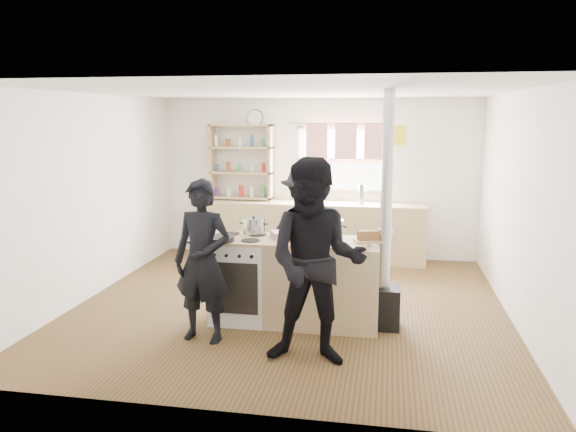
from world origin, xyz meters
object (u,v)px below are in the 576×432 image
object	(u,v)px
person_near_left	(203,261)
person_near_right	(316,263)
skillet_greens	(218,238)
stockpot_stove	(254,226)
person_far	(305,231)
cooking_island	(294,281)
thermos	(362,195)
roast_tray	(287,234)
stockpot_counter	(329,229)
flue_heater	(384,267)
bread_board	(368,237)

from	to	relation	value
person_near_left	person_near_right	bearing A→B (deg)	-8.25
skillet_greens	stockpot_stove	size ratio (longest dim) A/B	1.89
stockpot_stove	person_near_left	world-z (taller)	person_near_left
person_near_left	person_far	size ratio (longest dim) A/B	1.00
cooking_island	thermos	bearing A→B (deg)	78.35
skillet_greens	stockpot_stove	distance (m)	0.51
roast_tray	person_near_right	xyz separation A→B (m)	(0.44, -1.02, -0.03)
stockpot_counter	flue_heater	distance (m)	0.70
bread_board	flue_heater	distance (m)	0.36
cooking_island	roast_tray	world-z (taller)	roast_tray
roast_tray	flue_heater	bearing A→B (deg)	-1.73
stockpot_stove	bread_board	size ratio (longest dim) A/B	0.77
stockpot_stove	person_far	bearing A→B (deg)	60.46
cooking_island	roast_tray	bearing A→B (deg)	139.41
thermos	skillet_greens	world-z (taller)	thermos
roast_tray	stockpot_stove	distance (m)	0.43
stockpot_stove	flue_heater	distance (m)	1.50
stockpot_stove	person_near_right	world-z (taller)	person_near_right
flue_heater	person_near_right	xyz separation A→B (m)	(-0.60, -0.99, 0.28)
stockpot_counter	person_near_left	xyz separation A→B (m)	(-1.18, -0.72, -0.22)
stockpot_counter	bread_board	bearing A→B (deg)	-10.33
cooking_island	roast_tray	distance (m)	0.52
skillet_greens	person_near_left	size ratio (longest dim) A/B	0.29
thermos	person_near_right	bearing A→B (deg)	-93.34
cooking_island	roast_tray	size ratio (longest dim) A/B	4.88
person_near_left	cooking_island	bearing A→B (deg)	44.42
cooking_island	person_near_left	xyz separation A→B (m)	(-0.82, -0.62, 0.35)
thermos	cooking_island	bearing A→B (deg)	-101.65
roast_tray	thermos	bearing A→B (deg)	76.22
person_near_right	roast_tray	bearing A→B (deg)	113.12
bread_board	person_near_right	xyz separation A→B (m)	(-0.42, -0.97, -0.04)
cooking_island	flue_heater	distance (m)	0.97
bread_board	person_near_left	world-z (taller)	person_near_left
thermos	skillet_greens	xyz separation A→B (m)	(-1.35, -2.99, -0.08)
person_near_left	person_near_right	xyz separation A→B (m)	(1.17, -0.33, 0.12)
cooking_island	stockpot_counter	distance (m)	0.68
thermos	person_far	size ratio (longest dim) A/B	0.18
bread_board	person_near_left	bearing A→B (deg)	-158.04
roast_tray	stockpot_stove	world-z (taller)	stockpot_stove
thermos	person_far	xyz separation A→B (m)	(-0.61, -1.76, -0.23)
skillet_greens	roast_tray	bearing A→B (deg)	23.41
person_near_right	bread_board	bearing A→B (deg)	66.08
bread_board	person_near_left	size ratio (longest dim) A/B	0.20
stockpot_counter	stockpot_stove	bearing A→B (deg)	173.44
bread_board	person_near_right	world-z (taller)	person_near_right
roast_tray	person_near_right	size ratio (longest dim) A/B	0.22
bread_board	flue_heater	world-z (taller)	flue_heater
skillet_greens	person_near_right	bearing A→B (deg)	-32.73
cooking_island	bread_board	world-z (taller)	bread_board
thermos	skillet_greens	bearing A→B (deg)	-114.23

